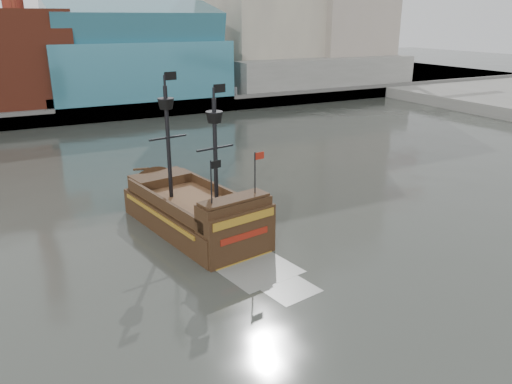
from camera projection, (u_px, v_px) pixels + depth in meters
ground at (305, 330)px, 26.52m from camera, size 400.00×400.00×0.00m
promenade_far at (64, 93)px, 103.20m from camera, size 220.00×60.00×2.00m
seawall at (89, 115)px, 78.41m from camera, size 220.00×1.00×2.60m
crane_a at (395, 3)px, 123.13m from camera, size 22.50×4.00×32.25m
crane_b at (396, 18)px, 136.86m from camera, size 19.10×4.00×26.25m
pirate_ship at (195, 216)px, 38.66m from camera, size 7.95×17.84×12.89m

